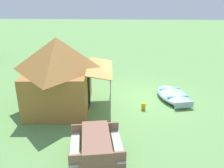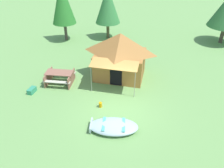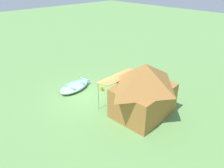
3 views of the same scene
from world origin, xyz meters
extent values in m
plane|color=#659750|center=(0.00, 0.00, 0.00)|extent=(80.00, 80.00, 0.00)
ellipsoid|color=#98B2B6|center=(0.12, -1.55, 0.19)|extent=(2.62, 1.81, 0.37)
ellipsoid|color=#353E40|center=(0.12, -1.55, 0.22)|extent=(2.40, 1.62, 0.13)
cube|color=teal|center=(0.59, -1.44, 0.33)|extent=(0.36, 0.99, 0.04)
cube|color=teal|center=(-0.34, -1.66, 0.33)|extent=(0.36, 0.99, 0.04)
cube|color=#98B2B6|center=(-0.94, -1.80, 0.21)|extent=(0.27, 0.83, 0.28)
cube|color=#A46C33|center=(-0.93, 3.50, 0.86)|extent=(3.25, 2.63, 1.72)
pyramid|color=#A46C33|center=(-0.93, 3.50, 2.37)|extent=(3.51, 2.84, 1.29)
cube|color=black|center=(-0.86, 2.27, 0.72)|extent=(0.76, 0.08, 1.38)
cube|color=#C89045|center=(-0.83, 1.77, 1.77)|extent=(2.85, 1.18, 0.21)
cylinder|color=gray|center=(0.50, 1.42, 0.82)|extent=(0.04, 0.04, 1.64)
cylinder|color=gray|center=(-2.10, 1.26, 0.82)|extent=(0.04, 0.04, 1.64)
cube|color=#8A5C49|center=(-4.37, 1.54, 0.77)|extent=(1.82, 1.08, 0.04)
cube|color=#B8B9A3|center=(-4.27, 0.93, 0.46)|extent=(1.73, 0.54, 0.04)
cube|color=#B8B9A3|center=(-4.47, 2.16, 0.46)|extent=(1.73, 0.54, 0.04)
cube|color=#8A5C49|center=(-5.12, 1.42, 0.37)|extent=(0.31, 1.50, 0.75)
cube|color=#8A5C49|center=(-3.62, 1.67, 0.37)|extent=(0.31, 1.50, 0.75)
cube|color=#2F8B65|center=(-5.50, 0.05, 0.15)|extent=(0.32, 0.60, 0.30)
cylinder|color=orange|center=(-1.07, -0.08, 0.15)|extent=(0.21, 0.21, 0.30)
camera|label=1|loc=(-10.10, 0.77, 4.54)|focal=37.60mm
camera|label=2|loc=(2.38, -9.33, 7.83)|focal=36.23mm
camera|label=3|loc=(7.22, 9.52, 7.02)|focal=34.40mm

